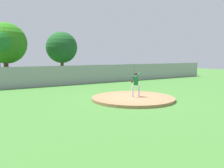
{
  "coord_description": "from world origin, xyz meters",
  "views": [
    {
      "loc": [
        -9.43,
        -12.2,
        2.9
      ],
      "look_at": [
        -0.54,
        1.79,
        0.93
      ],
      "focal_mm": 36.96,
      "sensor_mm": 36.0,
      "label": 1
    }
  ],
  "objects_px": {
    "parked_car_silver": "(94,72)",
    "parked_car_teal": "(134,71)",
    "pitcher_youth": "(136,82)",
    "parked_car_burgundy": "(4,76)",
    "baseball": "(126,97)",
    "parked_car_white": "(35,75)",
    "traffic_cone_orange": "(109,77)"
  },
  "relations": [
    {
      "from": "parked_car_white",
      "to": "parked_car_teal",
      "type": "relative_size",
      "value": 0.91
    },
    {
      "from": "parked_car_silver",
      "to": "parked_car_teal",
      "type": "height_order",
      "value": "parked_car_teal"
    },
    {
      "from": "parked_car_silver",
      "to": "parked_car_teal",
      "type": "bearing_deg",
      "value": -1.57
    },
    {
      "from": "baseball",
      "to": "pitcher_youth",
      "type": "bearing_deg",
      "value": -8.06
    },
    {
      "from": "parked_car_white",
      "to": "baseball",
      "type": "bearing_deg",
      "value": -81.3
    },
    {
      "from": "parked_car_silver",
      "to": "parked_car_white",
      "type": "relative_size",
      "value": 0.99
    },
    {
      "from": "parked_car_white",
      "to": "pitcher_youth",
      "type": "bearing_deg",
      "value": -78.73
    },
    {
      "from": "parked_car_white",
      "to": "parked_car_teal",
      "type": "xyz_separation_m",
      "value": [
        14.16,
        -0.34,
        0.09
      ]
    },
    {
      "from": "parked_car_burgundy",
      "to": "baseball",
      "type": "bearing_deg",
      "value": -68.43
    },
    {
      "from": "parked_car_silver",
      "to": "parked_car_burgundy",
      "type": "xyz_separation_m",
      "value": [
        -10.95,
        -0.46,
        -0.0
      ]
    },
    {
      "from": "baseball",
      "to": "parked_car_teal",
      "type": "height_order",
      "value": "parked_car_teal"
    },
    {
      "from": "parked_car_burgundy",
      "to": "pitcher_youth",
      "type": "bearing_deg",
      "value": -66.16
    },
    {
      "from": "parked_car_teal",
      "to": "parked_car_burgundy",
      "type": "bearing_deg",
      "value": -179.08
    },
    {
      "from": "baseball",
      "to": "traffic_cone_orange",
      "type": "xyz_separation_m",
      "value": [
        6.89,
        13.26,
        0.04
      ]
    },
    {
      "from": "baseball",
      "to": "parked_car_silver",
      "type": "bearing_deg",
      "value": 69.97
    },
    {
      "from": "pitcher_youth",
      "to": "traffic_cone_orange",
      "type": "xyz_separation_m",
      "value": [
        6.18,
        13.36,
        -0.91
      ]
    },
    {
      "from": "parked_car_white",
      "to": "parked_car_silver",
      "type": "bearing_deg",
      "value": -1.24
    },
    {
      "from": "parked_car_white",
      "to": "parked_car_teal",
      "type": "distance_m",
      "value": 14.17
    },
    {
      "from": "parked_car_silver",
      "to": "parked_car_burgundy",
      "type": "distance_m",
      "value": 10.96
    },
    {
      "from": "baseball",
      "to": "parked_car_silver",
      "type": "height_order",
      "value": "parked_car_silver"
    },
    {
      "from": "parked_car_silver",
      "to": "parked_car_white",
      "type": "xyz_separation_m",
      "value": [
        -7.61,
        0.17,
        -0.08
      ]
    },
    {
      "from": "pitcher_youth",
      "to": "parked_car_burgundy",
      "type": "bearing_deg",
      "value": 113.84
    },
    {
      "from": "baseball",
      "to": "parked_car_silver",
      "type": "xyz_separation_m",
      "value": [
        5.34,
        14.65,
        0.61
      ]
    },
    {
      "from": "parked_car_silver",
      "to": "parked_car_burgundy",
      "type": "relative_size",
      "value": 0.9
    },
    {
      "from": "pitcher_youth",
      "to": "baseball",
      "type": "height_order",
      "value": "pitcher_youth"
    },
    {
      "from": "parked_car_teal",
      "to": "traffic_cone_orange",
      "type": "xyz_separation_m",
      "value": [
        -5.01,
        -1.21,
        -0.58
      ]
    },
    {
      "from": "baseball",
      "to": "parked_car_white",
      "type": "bearing_deg",
      "value": 98.7
    },
    {
      "from": "pitcher_youth",
      "to": "traffic_cone_orange",
      "type": "bearing_deg",
      "value": 65.16
    },
    {
      "from": "pitcher_youth",
      "to": "parked_car_teal",
      "type": "distance_m",
      "value": 18.37
    },
    {
      "from": "parked_car_burgundy",
      "to": "parked_car_white",
      "type": "bearing_deg",
      "value": 10.61
    },
    {
      "from": "pitcher_youth",
      "to": "baseball",
      "type": "bearing_deg",
      "value": 171.94
    },
    {
      "from": "parked_car_burgundy",
      "to": "parked_car_teal",
      "type": "height_order",
      "value": "parked_car_teal"
    }
  ]
}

